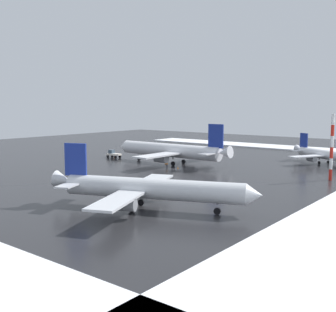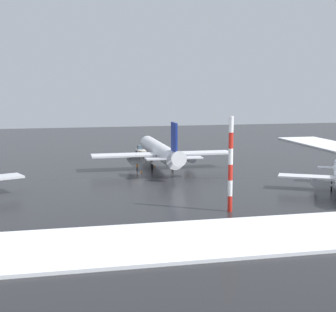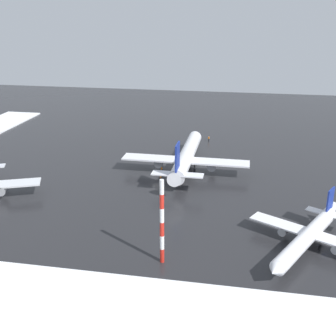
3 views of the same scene
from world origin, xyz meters
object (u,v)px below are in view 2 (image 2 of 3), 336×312
(antenna_mast, at_px, (231,164))
(traffic_cone_mid_line, at_px, (141,172))
(airplane_parked_starboard, at_px, (160,151))
(pushback_tug, at_px, (141,150))
(ground_crew_near_tug, at_px, (137,166))
(ground_crew_by_nose_gear, at_px, (153,149))
(traffic_cone_near_nose, at_px, (155,166))

(antenna_mast, distance_m, traffic_cone_mid_line, 37.90)
(airplane_parked_starboard, distance_m, antenna_mast, 43.04)
(pushback_tug, bearing_deg, ground_crew_near_tug, 164.93)
(ground_crew_near_tug, relative_size, ground_crew_by_nose_gear, 1.00)
(airplane_parked_starboard, distance_m, traffic_cone_near_nose, 3.98)
(ground_crew_near_tug, bearing_deg, traffic_cone_mid_line, -167.64)
(ground_crew_by_nose_gear, distance_m, traffic_cone_near_nose, 25.55)
(ground_crew_near_tug, height_order, traffic_cone_mid_line, ground_crew_near_tug)
(antenna_mast, bearing_deg, airplane_parked_starboard, 92.55)
(airplane_parked_starboard, xyz_separation_m, ground_crew_by_nose_gear, (3.51, 26.49, -2.87))
(pushback_tug, bearing_deg, traffic_cone_near_nose, 175.47)
(ground_crew_near_tug, height_order, traffic_cone_near_nose, ground_crew_near_tug)
(ground_crew_by_nose_gear, height_order, antenna_mast, antenna_mast)
(ground_crew_by_nose_gear, distance_m, traffic_cone_mid_line, 34.10)
(traffic_cone_mid_line, bearing_deg, ground_crew_by_nose_gear, 74.54)
(airplane_parked_starboard, bearing_deg, ground_crew_near_tug, 117.42)
(pushback_tug, height_order, ground_crew_near_tug, pushback_tug)
(airplane_parked_starboard, height_order, ground_crew_near_tug, airplane_parked_starboard)
(ground_crew_by_nose_gear, bearing_deg, pushback_tug, -37.45)
(ground_crew_by_nose_gear, xyz_separation_m, antenna_mast, (-1.60, -69.34, 6.37))
(pushback_tug, distance_m, antenna_mast, 65.68)
(airplane_parked_starboard, xyz_separation_m, pushback_tug, (-0.73, 22.49, -2.56))
(ground_crew_near_tug, bearing_deg, airplane_parked_starboard, -57.27)
(pushback_tug, bearing_deg, antenna_mast, 178.82)
(airplane_parked_starboard, relative_size, ground_crew_near_tug, 22.82)
(pushback_tug, relative_size, ground_crew_near_tug, 2.76)
(pushback_tug, xyz_separation_m, traffic_cone_mid_line, (-4.84, -28.87, -1.01))
(ground_crew_by_nose_gear, xyz_separation_m, traffic_cone_mid_line, (-9.09, -32.86, -0.70))
(pushback_tug, xyz_separation_m, ground_crew_near_tug, (-5.23, -25.52, -0.31))
(ground_crew_near_tug, xyz_separation_m, traffic_cone_mid_line, (0.38, -3.35, -0.70))
(ground_crew_near_tug, height_order, ground_crew_by_nose_gear, same)
(airplane_parked_starboard, distance_m, ground_crew_near_tug, 7.28)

